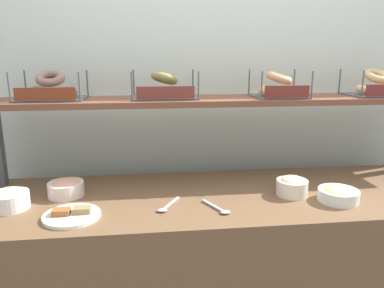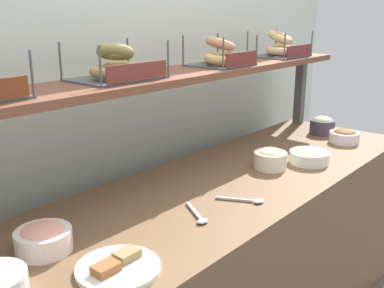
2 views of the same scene
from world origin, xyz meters
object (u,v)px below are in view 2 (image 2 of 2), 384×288
at_px(bowl_tuna_salad, 322,125).
at_px(serving_spoon_by_edge, 198,216).
at_px(serving_plate_white, 118,267).
at_px(bagel_basket_everything, 116,67).
at_px(bowl_potato_salad, 270,158).
at_px(bowl_lox_spread, 43,238).
at_px(bagel_basket_plain, 280,48).
at_px(bowl_egg_salad, 309,156).
at_px(bagel_basket_sesame, 220,55).
at_px(serving_spoon_near_plate, 248,200).
at_px(bowl_chocolate_spread, 344,136).

bearing_deg(bowl_tuna_salad, serving_spoon_by_edge, -172.40).
distance_m(serving_plate_white, serving_spoon_by_edge, 0.39).
xyz_separation_m(serving_spoon_by_edge, bagel_basket_everything, (0.02, 0.42, 0.47)).
bearing_deg(bowl_potato_salad, serving_spoon_by_edge, -171.87).
distance_m(bowl_lox_spread, bagel_basket_plain, 1.70).
bearing_deg(bowl_egg_salad, bowl_potato_salad, 151.76).
height_order(serving_plate_white, bagel_basket_sesame, bagel_basket_sesame).
xyz_separation_m(serving_plate_white, serving_spoon_by_edge, (0.39, 0.04, -0.00)).
distance_m(bowl_egg_salad, bagel_basket_plain, 0.72).
bearing_deg(serving_plate_white, serving_spoon_near_plate, -0.63).
xyz_separation_m(bowl_tuna_salad, serving_spoon_near_plate, (-1.08, -0.22, -0.04)).
bearing_deg(bowl_lox_spread, bowl_tuna_salad, -0.93).
height_order(bowl_tuna_salad, bowl_lox_spread, bowl_tuna_salad).
distance_m(bowl_tuna_salad, serving_spoon_by_edge, 1.31).
bearing_deg(bagel_basket_sesame, bagel_basket_plain, 0.76).
relative_size(bowl_lox_spread, bagel_basket_everything, 0.50).
height_order(serving_plate_white, serving_spoon_near_plate, serving_plate_white).
xyz_separation_m(bowl_egg_salad, serving_plate_white, (-1.17, -0.03, -0.02)).
height_order(bowl_potato_salad, bowl_egg_salad, bowl_potato_salad).
bearing_deg(serving_plate_white, bagel_basket_everything, 48.51).
relative_size(bowl_tuna_salad, bowl_lox_spread, 0.84).
bearing_deg(bagel_basket_plain, serving_plate_white, -164.22).
distance_m(bowl_egg_salad, serving_spoon_near_plate, 0.56).
xyz_separation_m(bowl_tuna_salad, bowl_egg_salad, (-0.52, -0.19, -0.02)).
relative_size(serving_spoon_by_edge, bagel_basket_sesame, 0.57).
height_order(bowl_tuna_salad, serving_spoon_by_edge, bowl_tuna_salad).
height_order(serving_plate_white, bagel_basket_plain, bagel_basket_plain).
bearing_deg(serving_plate_white, serving_spoon_by_edge, 6.31).
xyz_separation_m(bowl_egg_salad, serving_spoon_near_plate, (-0.56, -0.04, -0.03)).
height_order(bowl_lox_spread, serving_plate_white, bowl_lox_spread).
height_order(bagel_basket_sesame, bagel_basket_plain, bagel_basket_plain).
bearing_deg(bowl_lox_spread, bagel_basket_sesame, 9.87).
relative_size(bowl_chocolate_spread, serving_spoon_by_edge, 1.00).
bearing_deg(bagel_basket_sesame, bowl_chocolate_spread, -32.95).
distance_m(bagel_basket_sesame, bagel_basket_plain, 0.55).
relative_size(bowl_potato_salad, serving_spoon_by_edge, 0.93).
bearing_deg(bagel_basket_sesame, serving_spoon_near_plate, -131.82).
bearing_deg(serving_spoon_near_plate, serving_spoon_by_edge, 167.37).
distance_m(bowl_tuna_salad, bowl_potato_salad, 0.71).
height_order(bowl_tuna_salad, serving_plate_white, bowl_tuna_salad).
bearing_deg(bowl_egg_salad, serving_spoon_by_edge, 179.14).
distance_m(bowl_chocolate_spread, bowl_egg_salad, 0.43).
bearing_deg(bowl_lox_spread, bowl_potato_salad, -6.30).
bearing_deg(bagel_basket_everything, bagel_basket_plain, -0.95).
height_order(bowl_chocolate_spread, bowl_egg_salad, bowl_chocolate_spread).
relative_size(bowl_tuna_salad, bowl_chocolate_spread, 0.89).
relative_size(bowl_lox_spread, bowl_egg_salad, 0.92).
xyz_separation_m(bowl_tuna_salad, serving_plate_white, (-1.69, -0.22, -0.04)).
xyz_separation_m(serving_spoon_near_plate, bagel_basket_sesame, (0.39, 0.44, 0.47)).
distance_m(serving_plate_white, bagel_basket_sesame, 1.19).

